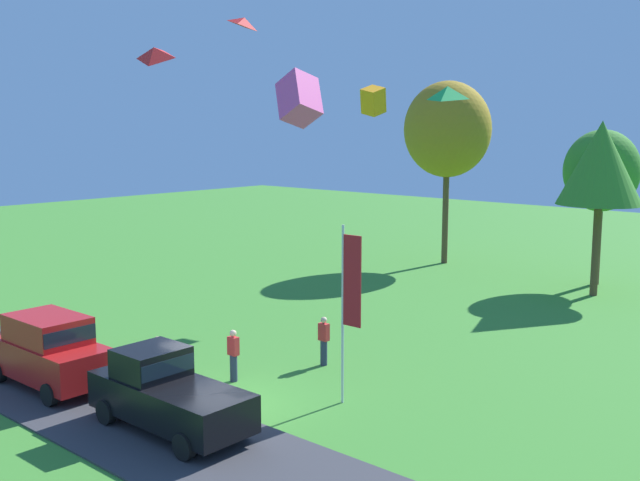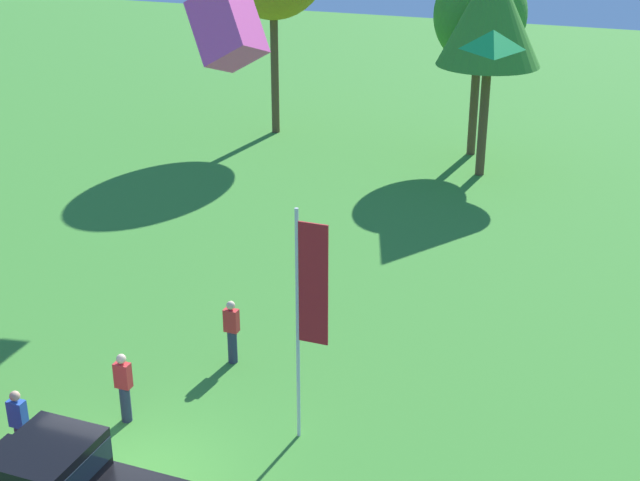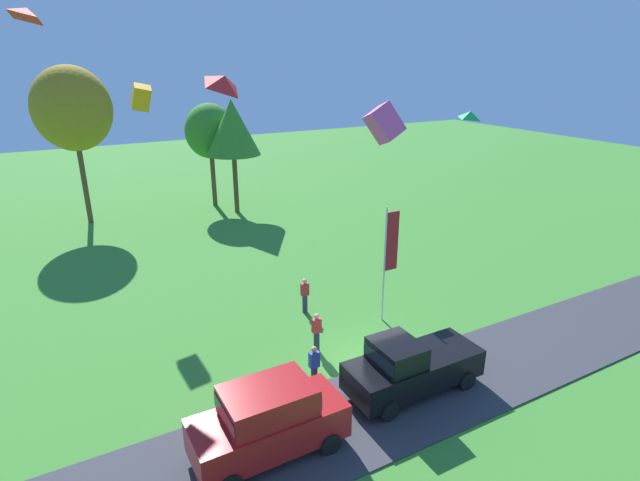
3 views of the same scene
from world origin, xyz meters
The scene contains 16 objects.
ground_plane centered at (0.00, 0.00, 0.00)m, with size 120.00×120.00×0.00m, color #3D842D.
pavement_strip centered at (0.00, -2.31, 0.03)m, with size 36.00×4.40×0.06m, color #38383D.
car_suv_near_entrance centered at (-5.27, -2.40, 1.30)m, with size 4.61×2.07×2.28m.
car_pickup_far_end centered at (0.22, -2.05, 1.11)m, with size 5.00×2.05×2.14m.
person_watching_sky centered at (-1.39, 1.84, 0.88)m, with size 0.36×0.24×1.71m.
person_beside_suv centered at (-0.30, 5.01, 0.88)m, with size 0.36×0.24×1.71m.
person_on_lawn centered at (-2.59, -0.22, 0.88)m, with size 0.36×0.24×1.71m.
tree_far_left centered at (-7.76, 24.62, 7.99)m, with size 5.13×5.13×10.83m.
tree_center_back centered at (1.52, 24.52, 5.90)m, with size 3.80×3.80×8.03m.
tree_right_of_center centered at (2.44, 21.92, 6.42)m, with size 4.01×4.01×8.46m.
flag_banner centered at (2.69, 2.71, 3.39)m, with size 0.71×0.08×5.36m.
kite_diamond_high_right centered at (-4.65, 1.51, 10.55)m, with size 0.99×1.01×0.38m, color red.
kite_diamond_near_flag centered at (6.16, 2.20, 8.97)m, with size 0.78×0.80×0.32m, color green.
kite_diamond_over_trees centered at (-9.47, 10.06, 12.83)m, with size 1.05×1.08×0.39m, color red.
kite_box_topmost centered at (1.52, 1.88, 8.93)m, with size 0.88×0.88×1.23m, color #EA4C9E.
kite_box_low_drifter centered at (-5.04, 13.86, 9.33)m, with size 0.83×0.83×1.16m, color orange.
Camera 1 is at (16.10, -13.73, 8.15)m, focal length 42.00 mm.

